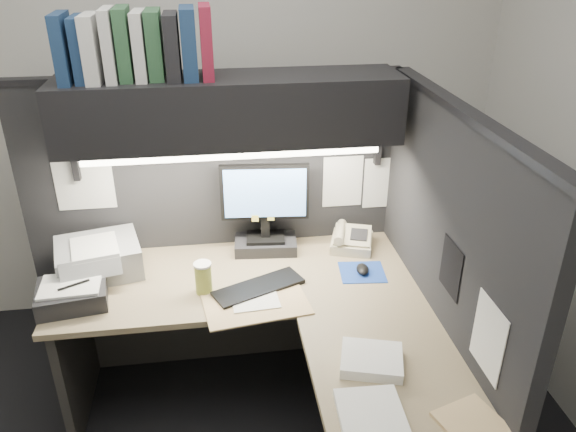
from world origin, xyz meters
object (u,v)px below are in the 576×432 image
object	(u,v)px
printer	(99,258)
overhead_shelf	(230,110)
telephone	(352,240)
notebook_stack	(72,294)
keyboard	(259,288)
coffee_cup	(203,279)
monitor	(265,217)
desk	(321,399)

from	to	relation	value
printer	overhead_shelf	bearing A→B (deg)	-9.04
telephone	notebook_stack	bearing A→B (deg)	-148.73
telephone	notebook_stack	xyz separation A→B (m)	(-1.35, -0.32, 0.00)
keyboard	coffee_cup	bearing A→B (deg)	152.84
coffee_cup	printer	bearing A→B (deg)	153.37
keyboard	coffee_cup	world-z (taller)	coffee_cup
coffee_cup	printer	xyz separation A→B (m)	(-0.50, 0.25, 0.00)
overhead_shelf	notebook_stack	distance (m)	1.09
notebook_stack	coffee_cup	bearing A→B (deg)	0.48
coffee_cup	printer	size ratio (longest dim) A/B	0.38
telephone	notebook_stack	distance (m)	1.39
telephone	overhead_shelf	bearing A→B (deg)	-161.18
overhead_shelf	coffee_cup	distance (m)	0.78
printer	coffee_cup	bearing A→B (deg)	-40.12
overhead_shelf	keyboard	distance (m)	0.83
keyboard	coffee_cup	distance (m)	0.26
telephone	coffee_cup	world-z (taller)	coffee_cup
monitor	printer	distance (m)	0.84
overhead_shelf	monitor	bearing A→B (deg)	16.23
keyboard	printer	distance (m)	0.80
desk	telephone	distance (m)	0.88
overhead_shelf	printer	distance (m)	0.97
monitor	notebook_stack	bearing A→B (deg)	-153.59
overhead_shelf	notebook_stack	world-z (taller)	overhead_shelf
monitor	telephone	size ratio (longest dim) A/B	2.19
desk	telephone	world-z (taller)	telephone
telephone	coffee_cup	xyz separation A→B (m)	(-0.77, -0.31, 0.03)
notebook_stack	telephone	bearing A→B (deg)	13.11
coffee_cup	telephone	bearing A→B (deg)	21.89
monitor	printer	size ratio (longest dim) A/B	1.25
desk	overhead_shelf	world-z (taller)	overhead_shelf
monitor	notebook_stack	distance (m)	0.98
coffee_cup	notebook_stack	world-z (taller)	coffee_cup
overhead_shelf	keyboard	xyz separation A→B (m)	(0.08, -0.32, -0.76)
printer	notebook_stack	xyz separation A→B (m)	(-0.08, -0.26, -0.03)
printer	notebook_stack	bearing A→B (deg)	-120.76
desk	printer	world-z (taller)	printer
monitor	telephone	bearing A→B (deg)	0.30
keyboard	telephone	bearing A→B (deg)	8.35
notebook_stack	monitor	bearing A→B (deg)	21.35
keyboard	printer	xyz separation A→B (m)	(-0.75, 0.27, 0.07)
desk	keyboard	xyz separation A→B (m)	(-0.22, 0.43, 0.30)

